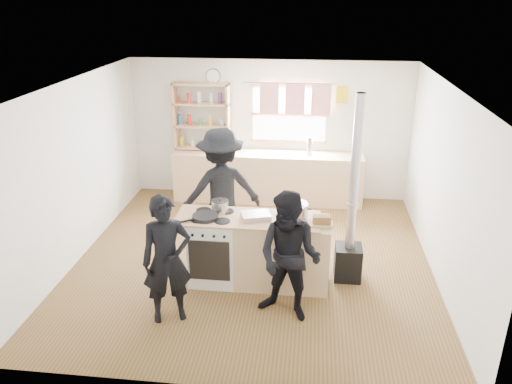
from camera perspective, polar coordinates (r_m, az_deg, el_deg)
ground at (r=7.25m, az=-0.34°, el=-7.79°), size 5.00×5.00×0.01m
back_counter at (r=9.06m, az=1.33°, el=1.72°), size 3.40×0.55×0.90m
shelving_unit at (r=9.04m, az=-6.22°, el=8.61°), size 1.00×0.28×1.20m
thermos at (r=8.83m, az=6.13°, el=5.16°), size 0.10×0.10×0.30m
cooking_island at (r=6.53m, az=0.33°, el=-6.68°), size 1.97×0.64×0.93m
skillet_greens at (r=6.32m, az=-5.82°, el=-2.80°), size 0.46×0.46×0.05m
roast_tray at (r=6.29m, az=-0.01°, el=-2.72°), size 0.42×0.35×0.07m
stockpot_stove at (r=6.47m, az=-4.13°, el=-1.63°), size 0.22×0.22×0.18m
stockpot_counter at (r=6.28m, az=4.57°, el=-2.16°), size 0.32×0.32×0.23m
bread_board at (r=6.17m, az=7.52°, el=-3.30°), size 0.29×0.21×0.12m
flue_heater at (r=6.63m, az=10.69°, el=-4.75°), size 0.35×0.35×2.50m
person_near_left at (r=5.78m, az=-10.16°, el=-7.65°), size 0.66×0.55×1.55m
person_near_right at (r=5.73m, az=3.84°, el=-7.46°), size 0.92×0.82×1.58m
person_far at (r=7.24m, az=-4.00°, el=0.23°), size 1.35×1.08×1.83m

